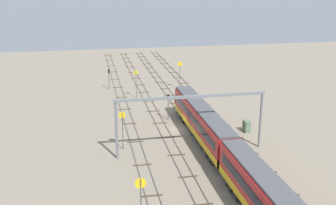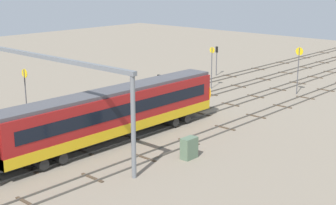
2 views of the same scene
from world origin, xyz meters
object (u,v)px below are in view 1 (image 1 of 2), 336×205
(speed_sign_distant_end, at_px, (141,196))
(relay_cabinet, at_px, (247,126))
(signal_light_trackside_approach, at_px, (168,103))
(signal_light_trackside_departure, at_px, (109,76))
(overhead_gantry, at_px, (191,109))
(speed_sign_far_trackside, at_px, (122,125))
(speed_sign_mid_trackside, at_px, (180,71))
(speed_sign_near_foreground, at_px, (136,81))

(speed_sign_distant_end, xyz_separation_m, relay_cabinet, (22.41, -19.52, -2.76))
(signal_light_trackside_approach, relative_size, signal_light_trackside_departure, 1.01)
(speed_sign_distant_end, bearing_deg, signal_light_trackside_departure, -0.07)
(overhead_gantry, xyz_separation_m, speed_sign_far_trackside, (2.91, 9.00, -2.74))
(speed_sign_mid_trackside, height_order, speed_sign_distant_end, speed_sign_mid_trackside)
(speed_sign_distant_end, height_order, relay_cabinet, speed_sign_distant_end)
(speed_sign_near_foreground, relative_size, speed_sign_far_trackside, 1.01)
(speed_sign_far_trackside, xyz_separation_m, signal_light_trackside_departure, (32.69, -0.01, -0.68))
(overhead_gantry, xyz_separation_m, speed_sign_near_foreground, (27.91, 4.05, -2.83))
(speed_sign_mid_trackside, relative_size, speed_sign_far_trackside, 1.09)
(speed_sign_near_foreground, relative_size, relay_cabinet, 3.10)
(speed_sign_far_trackside, distance_m, signal_light_trackside_approach, 13.91)
(speed_sign_far_trackside, xyz_separation_m, relay_cabinet, (2.98, -19.47, -2.67))
(signal_light_trackside_departure, relative_size, relay_cabinet, 2.45)
(signal_light_trackside_approach, height_order, signal_light_trackside_departure, signal_light_trackside_approach)
(speed_sign_far_trackside, bearing_deg, speed_sign_distant_end, 179.86)
(overhead_gantry, distance_m, signal_light_trackside_approach, 14.23)
(signal_light_trackside_departure, distance_m, relay_cabinet, 35.57)
(speed_sign_near_foreground, relative_size, speed_sign_mid_trackside, 0.93)
(speed_sign_distant_end, distance_m, signal_light_trackside_approach, 31.57)
(signal_light_trackside_departure, height_order, relay_cabinet, signal_light_trackside_departure)
(speed_sign_near_foreground, bearing_deg, signal_light_trackside_departure, 32.71)
(speed_sign_distant_end, distance_m, relay_cabinet, 29.85)
(speed_sign_near_foreground, xyz_separation_m, speed_sign_far_trackside, (-25.01, 4.95, 0.09))
(overhead_gantry, height_order, signal_light_trackside_departure, overhead_gantry)
(speed_sign_mid_trackside, bearing_deg, signal_light_trackside_approach, 161.51)
(overhead_gantry, distance_m, speed_sign_far_trackside, 9.84)
(speed_sign_mid_trackside, distance_m, speed_sign_distant_end, 51.53)
(speed_sign_mid_trackside, height_order, signal_light_trackside_departure, speed_sign_mid_trackside)
(speed_sign_near_foreground, relative_size, signal_light_trackside_approach, 1.25)
(speed_sign_distant_end, height_order, signal_light_trackside_approach, speed_sign_distant_end)
(signal_light_trackside_approach, bearing_deg, signal_light_trackside_departure, 21.53)
(signal_light_trackside_departure, bearing_deg, relay_cabinet, -146.77)
(overhead_gantry, bearing_deg, signal_light_trackside_approach, 1.63)
(speed_sign_near_foreground, bearing_deg, overhead_gantry, -171.75)
(speed_sign_near_foreground, height_order, speed_sign_far_trackside, speed_sign_near_foreground)
(speed_sign_distant_end, distance_m, signal_light_trackside_departure, 52.13)
(speed_sign_far_trackside, distance_m, speed_sign_distant_end, 19.44)
(speed_sign_far_trackside, xyz_separation_m, signal_light_trackside_approach, (10.91, -8.60, -0.64))
(speed_sign_near_foreground, bearing_deg, speed_sign_far_trackside, 168.81)
(overhead_gantry, height_order, relay_cabinet, overhead_gantry)
(speed_sign_mid_trackside, distance_m, relay_cabinet, 27.44)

